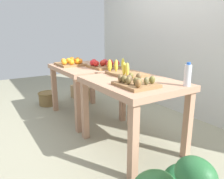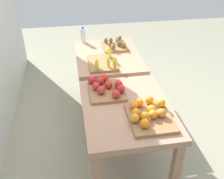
{
  "view_description": "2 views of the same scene",
  "coord_description": "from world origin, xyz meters",
  "px_view_note": "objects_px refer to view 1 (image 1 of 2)",
  "views": [
    {
      "loc": [
        2.31,
        -1.37,
        1.25
      ],
      "look_at": [
        0.1,
        0.04,
        0.55
      ],
      "focal_mm": 35.09,
      "sensor_mm": 36.0,
      "label": 1
    },
    {
      "loc": [
        -2.39,
        0.45,
        2.15
      ],
      "look_at": [
        -0.01,
        0.04,
        0.6
      ],
      "focal_mm": 41.22,
      "sensor_mm": 36.0,
      "label": 2
    }
  ],
  "objects_px": {
    "display_table_left": "(86,74)",
    "orange_bin": "(71,62)",
    "apple_bin": "(104,65)",
    "cardboard_produce_box": "(82,92)",
    "wicker_basket": "(48,98)",
    "water_bottle": "(188,75)",
    "display_table_right": "(133,91)",
    "banana_crate": "(125,72)",
    "kiwi_bin": "(135,83)"
  },
  "relations": [
    {
      "from": "wicker_basket",
      "to": "cardboard_produce_box",
      "type": "relative_size",
      "value": 0.85
    },
    {
      "from": "display_table_left",
      "to": "cardboard_produce_box",
      "type": "xyz_separation_m",
      "value": [
        -0.83,
        0.3,
        -0.53
      ]
    },
    {
      "from": "apple_bin",
      "to": "water_bottle",
      "type": "relative_size",
      "value": 1.82
    },
    {
      "from": "orange_bin",
      "to": "apple_bin",
      "type": "distance_m",
      "value": 0.55
    },
    {
      "from": "display_table_left",
      "to": "apple_bin",
      "type": "height_order",
      "value": "apple_bin"
    },
    {
      "from": "display_table_right",
      "to": "wicker_basket",
      "type": "bearing_deg",
      "value": -169.75
    },
    {
      "from": "banana_crate",
      "to": "kiwi_bin",
      "type": "xyz_separation_m",
      "value": [
        0.48,
        -0.23,
        -0.0
      ]
    },
    {
      "from": "display_table_left",
      "to": "orange_bin",
      "type": "distance_m",
      "value": 0.28
    },
    {
      "from": "water_bottle",
      "to": "apple_bin",
      "type": "bearing_deg",
      "value": -174.33
    },
    {
      "from": "display_table_left",
      "to": "wicker_basket",
      "type": "relative_size",
      "value": 3.06
    },
    {
      "from": "apple_bin",
      "to": "banana_crate",
      "type": "bearing_deg",
      "value": -5.33
    },
    {
      "from": "banana_crate",
      "to": "cardboard_produce_box",
      "type": "relative_size",
      "value": 1.12
    },
    {
      "from": "banana_crate",
      "to": "kiwi_bin",
      "type": "height_order",
      "value": "banana_crate"
    },
    {
      "from": "apple_bin",
      "to": "display_table_left",
      "type": "bearing_deg",
      "value": -151.51
    },
    {
      "from": "banana_crate",
      "to": "wicker_basket",
      "type": "bearing_deg",
      "value": -165.09
    },
    {
      "from": "banana_crate",
      "to": "cardboard_produce_box",
      "type": "bearing_deg",
      "value": 172.93
    },
    {
      "from": "display_table_right",
      "to": "kiwi_bin",
      "type": "height_order",
      "value": "kiwi_bin"
    },
    {
      "from": "kiwi_bin",
      "to": "water_bottle",
      "type": "bearing_deg",
      "value": 59.27
    },
    {
      "from": "orange_bin",
      "to": "water_bottle",
      "type": "distance_m",
      "value": 1.82
    },
    {
      "from": "orange_bin",
      "to": "apple_bin",
      "type": "height_order",
      "value": "apple_bin"
    },
    {
      "from": "wicker_basket",
      "to": "kiwi_bin",
      "type": "bearing_deg",
      "value": 5.71
    },
    {
      "from": "display_table_left",
      "to": "wicker_basket",
      "type": "bearing_deg",
      "value": -156.75
    },
    {
      "from": "display_table_right",
      "to": "banana_crate",
      "type": "xyz_separation_m",
      "value": [
        -0.27,
        0.09,
        0.15
      ]
    },
    {
      "from": "orange_bin",
      "to": "banana_crate",
      "type": "xyz_separation_m",
      "value": [
        1.04,
        0.23,
        -0.0
      ]
    },
    {
      "from": "water_bottle",
      "to": "wicker_basket",
      "type": "height_order",
      "value": "water_bottle"
    },
    {
      "from": "orange_bin",
      "to": "water_bottle",
      "type": "height_order",
      "value": "water_bottle"
    },
    {
      "from": "display_table_left",
      "to": "orange_bin",
      "type": "xyz_separation_m",
      "value": [
        -0.19,
        -0.14,
        0.15
      ]
    },
    {
      "from": "water_bottle",
      "to": "display_table_right",
      "type": "bearing_deg",
      "value": -148.85
    },
    {
      "from": "water_bottle",
      "to": "cardboard_produce_box",
      "type": "height_order",
      "value": "water_bottle"
    },
    {
      "from": "orange_bin",
      "to": "cardboard_produce_box",
      "type": "height_order",
      "value": "orange_bin"
    },
    {
      "from": "apple_bin",
      "to": "cardboard_produce_box",
      "type": "xyz_separation_m",
      "value": [
        -1.1,
        0.15,
        -0.68
      ]
    },
    {
      "from": "banana_crate",
      "to": "wicker_basket",
      "type": "height_order",
      "value": "banana_crate"
    },
    {
      "from": "display_table_left",
      "to": "orange_bin",
      "type": "bearing_deg",
      "value": -144.31
    },
    {
      "from": "kiwi_bin",
      "to": "apple_bin",
      "type": "bearing_deg",
      "value": 165.15
    },
    {
      "from": "orange_bin",
      "to": "wicker_basket",
      "type": "bearing_deg",
      "value": -161.27
    },
    {
      "from": "cardboard_produce_box",
      "to": "apple_bin",
      "type": "bearing_deg",
      "value": -7.98
    },
    {
      "from": "display_table_right",
      "to": "water_bottle",
      "type": "bearing_deg",
      "value": 31.15
    },
    {
      "from": "orange_bin",
      "to": "water_bottle",
      "type": "xyz_separation_m",
      "value": [
        1.77,
        0.42,
        0.06
      ]
    },
    {
      "from": "orange_bin",
      "to": "kiwi_bin",
      "type": "relative_size",
      "value": 1.25
    },
    {
      "from": "display_table_left",
      "to": "banana_crate",
      "type": "height_order",
      "value": "banana_crate"
    },
    {
      "from": "cardboard_produce_box",
      "to": "kiwi_bin",
      "type": "bearing_deg",
      "value": -11.4
    },
    {
      "from": "display_table_left",
      "to": "water_bottle",
      "type": "relative_size",
      "value": 4.71
    },
    {
      "from": "orange_bin",
      "to": "banana_crate",
      "type": "height_order",
      "value": "banana_crate"
    },
    {
      "from": "banana_crate",
      "to": "orange_bin",
      "type": "bearing_deg",
      "value": -167.44
    },
    {
      "from": "display_table_left",
      "to": "display_table_right",
      "type": "distance_m",
      "value": 1.12
    },
    {
      "from": "orange_bin",
      "to": "display_table_left",
      "type": "bearing_deg",
      "value": 35.69
    },
    {
      "from": "wicker_basket",
      "to": "orange_bin",
      "type": "bearing_deg",
      "value": 18.73
    },
    {
      "from": "apple_bin",
      "to": "wicker_basket",
      "type": "height_order",
      "value": "apple_bin"
    },
    {
      "from": "cardboard_produce_box",
      "to": "display_table_left",
      "type": "bearing_deg",
      "value": -19.97
    },
    {
      "from": "apple_bin",
      "to": "cardboard_produce_box",
      "type": "relative_size",
      "value": 1.01
    }
  ]
}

